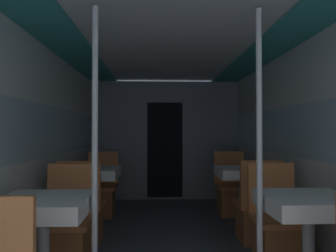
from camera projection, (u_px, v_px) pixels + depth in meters
name	position (u px, v px, depth m)	size (l,w,h in m)	color
wall_left	(42.00, 145.00, 3.44)	(0.05, 6.69, 2.14)	silver
wall_right	(297.00, 144.00, 3.54)	(0.05, 6.69, 2.14)	silver
ceiling_panel	(171.00, 43.00, 3.51)	(2.73, 6.69, 0.07)	silver
bulkhead_far	(165.00, 140.00, 5.96)	(2.68, 0.09, 2.14)	slate
dining_table_left_0	(43.00, 212.00, 2.34)	(0.64, 0.64, 0.76)	#4C4C51
chair_left_far_0	(66.00, 237.00, 2.93)	(0.45, 0.45, 0.92)	#9C5B31
support_pole_left_0	(95.00, 154.00, 2.36)	(0.04, 0.04, 2.14)	silver
dining_table_left_1	(93.00, 177.00, 4.18)	(0.64, 0.64, 0.76)	#4C4C51
chair_left_near_1	(82.00, 218.00, 3.57)	(0.45, 0.45, 0.92)	#9C5B31
chair_left_far_1	(101.00, 196.00, 4.78)	(0.45, 0.45, 0.92)	#9C5B31
dining_table_right_0	(308.00, 210.00, 2.41)	(0.64, 0.64, 0.76)	#4C4C51
chair_right_far_0	(278.00, 235.00, 3.00)	(0.45, 0.45, 0.92)	#9C5B31
support_pole_right_0	(259.00, 153.00, 2.40)	(0.04, 0.04, 2.14)	silver
dining_table_right_1	(242.00, 176.00, 4.25)	(0.64, 0.64, 0.76)	#4C4C51
chair_right_near_1	(257.00, 216.00, 3.64)	(0.45, 0.45, 0.92)	#9C5B31
chair_right_far_1	(232.00, 195.00, 4.85)	(0.45, 0.45, 0.92)	#9C5B31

